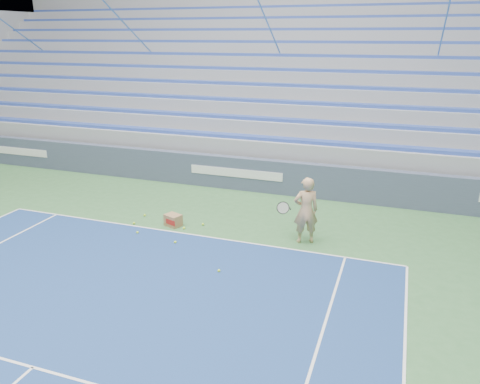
# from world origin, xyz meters

# --- Properties ---
(sponsor_barrier) EXTENTS (30.00, 0.32, 1.10)m
(sponsor_barrier) POSITION_xyz_m (0.00, 15.88, 0.55)
(sponsor_barrier) COLOR #3F495F
(sponsor_barrier) RESTS_ON ground
(bleachers) EXTENTS (31.00, 9.15, 7.30)m
(bleachers) POSITION_xyz_m (0.00, 21.60, 2.36)
(bleachers) COLOR gray
(bleachers) RESTS_ON ground
(tennis_player) EXTENTS (0.97, 0.93, 1.70)m
(tennis_player) POSITION_xyz_m (3.03, 12.43, 0.85)
(tennis_player) COLOR tan
(tennis_player) RESTS_ON ground
(ball_box) EXTENTS (0.51, 0.46, 0.32)m
(ball_box) POSITION_xyz_m (-0.56, 12.29, 0.16)
(ball_box) COLOR olive
(ball_box) RESTS_ON ground
(tennis_ball_0) EXTENTS (0.07, 0.07, 0.07)m
(tennis_ball_0) POSITION_xyz_m (-1.62, 12.01, 0.03)
(tennis_ball_0) COLOR #C4F131
(tennis_ball_0) RESTS_ON ground
(tennis_ball_1) EXTENTS (0.07, 0.07, 0.07)m
(tennis_ball_1) POSITION_xyz_m (-1.20, 11.49, 0.03)
(tennis_ball_1) COLOR #C4F131
(tennis_ball_1) RESTS_ON ground
(tennis_ball_2) EXTENTS (0.07, 0.07, 0.07)m
(tennis_ball_2) POSITION_xyz_m (0.00, 11.28, 0.03)
(tennis_ball_2) COLOR #C4F131
(tennis_ball_2) RESTS_ON ground
(tennis_ball_3) EXTENTS (0.07, 0.07, 0.07)m
(tennis_ball_3) POSITION_xyz_m (1.59, 10.26, 0.03)
(tennis_ball_3) COLOR #C4F131
(tennis_ball_3) RESTS_ON ground
(tennis_ball_4) EXTENTS (0.07, 0.07, 0.07)m
(tennis_ball_4) POSITION_xyz_m (-0.18, 12.16, 0.03)
(tennis_ball_4) COLOR #C4F131
(tennis_ball_4) RESTS_ON ground
(tennis_ball_5) EXTENTS (0.07, 0.07, 0.07)m
(tennis_ball_5) POSITION_xyz_m (0.19, 12.57, 0.03)
(tennis_ball_5) COLOR #C4F131
(tennis_ball_5) RESTS_ON ground
(tennis_ball_6) EXTENTS (0.07, 0.07, 0.07)m
(tennis_ball_6) POSITION_xyz_m (-1.66, 12.63, 0.03)
(tennis_ball_6) COLOR #C4F131
(tennis_ball_6) RESTS_ON ground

